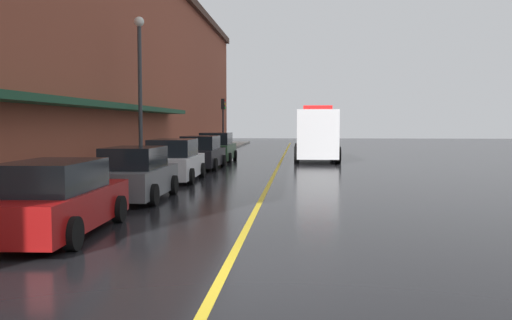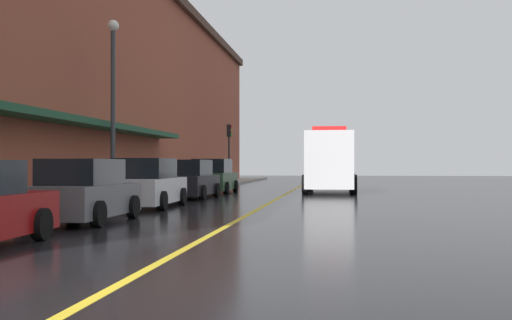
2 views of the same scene
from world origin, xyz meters
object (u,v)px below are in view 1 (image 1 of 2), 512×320
(parked_car_3, at_px, (201,153))
(parked_car_4, at_px, (217,148))
(parked_car_1, at_px, (136,175))
(parked_car_2, at_px, (174,161))
(box_truck, at_px, (316,135))
(parking_meter_0, at_px, (162,151))
(parking_meter_1, at_px, (184,147))
(street_lamp_left, at_px, (140,78))
(parked_car_0, at_px, (56,200))
(traffic_light_near, at_px, (223,114))
(parking_meter_2, at_px, (186,146))

(parked_car_3, distance_m, parked_car_4, 5.33)
(parked_car_1, relative_size, parked_car_2, 0.88)
(parked_car_3, relative_size, box_truck, 0.54)
(parking_meter_0, relative_size, parking_meter_1, 1.00)
(street_lamp_left, bearing_deg, parked_car_2, -45.28)
(parked_car_0, relative_size, parking_meter_1, 3.63)
(parked_car_2, height_order, traffic_light_near, traffic_light_near)
(parked_car_3, relative_size, parking_meter_1, 3.37)
(parked_car_2, height_order, parking_meter_1, parked_car_2)
(parked_car_1, height_order, traffic_light_near, traffic_light_near)
(parked_car_3, bearing_deg, parked_car_0, -178.84)
(parked_car_2, xyz_separation_m, parking_meter_0, (-1.38, 3.50, 0.25))
(parked_car_2, bearing_deg, parked_car_3, -1.83)
(parking_meter_1, xyz_separation_m, street_lamp_left, (-0.60, -6.53, 3.34))
(parked_car_2, relative_size, parked_car_4, 1.01)
(parking_meter_2, bearing_deg, street_lamp_left, -94.85)
(parked_car_1, bearing_deg, parking_meter_1, 5.65)
(parked_car_0, distance_m, parked_car_2, 11.12)
(box_truck, distance_m, parking_meter_1, 8.98)
(parked_car_1, bearing_deg, parking_meter_0, 8.89)
(box_truck, bearing_deg, parked_car_3, -40.82)
(box_truck, xyz_separation_m, parking_meter_0, (-7.57, -9.82, -0.57))
(parking_meter_2, bearing_deg, parked_car_2, -81.37)
(parking_meter_0, bearing_deg, parking_meter_1, 90.00)
(parked_car_0, bearing_deg, parking_meter_1, 2.00)
(street_lamp_left, relative_size, traffic_light_near, 1.61)
(parking_meter_1, relative_size, street_lamp_left, 0.19)
(parked_car_2, relative_size, traffic_light_near, 1.10)
(parked_car_1, height_order, box_truck, box_truck)
(parked_car_3, xyz_separation_m, street_lamp_left, (-2.00, -4.19, 3.59))
(parked_car_2, distance_m, parking_meter_2, 9.17)
(parked_car_0, relative_size, parked_car_4, 1.03)
(parked_car_0, xyz_separation_m, parking_meter_2, (-1.41, 20.18, 0.31))
(parked_car_2, height_order, box_truck, box_truck)
(parking_meter_0, bearing_deg, parked_car_3, 62.55)
(parked_car_4, bearing_deg, street_lamp_left, 167.89)
(parked_car_0, distance_m, parked_car_4, 22.63)
(parked_car_3, bearing_deg, parked_car_1, -178.48)
(parked_car_3, xyz_separation_m, parking_meter_0, (-1.40, -2.69, 0.25))
(parked_car_3, xyz_separation_m, traffic_light_near, (-1.34, 17.80, 2.35))
(parked_car_4, distance_m, parking_meter_2, 2.83)
(parked_car_3, relative_size, street_lamp_left, 0.64)
(parked_car_1, distance_m, parked_car_3, 11.86)
(parking_meter_0, xyz_separation_m, parking_meter_2, (0.00, 5.57, 0.00))
(parked_car_3, bearing_deg, traffic_light_near, 5.39)
(parked_car_2, distance_m, traffic_light_near, 24.14)
(parked_car_0, relative_size, traffic_light_near, 1.12)
(parked_car_1, relative_size, parking_meter_1, 3.14)
(parked_car_1, distance_m, street_lamp_left, 8.74)
(parked_car_3, xyz_separation_m, parking_meter_2, (-1.40, 2.88, 0.25))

